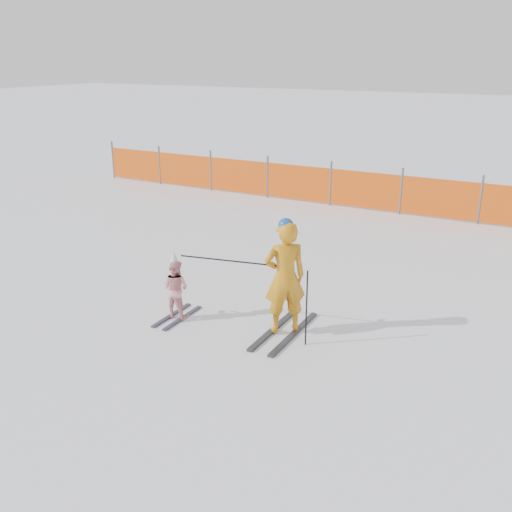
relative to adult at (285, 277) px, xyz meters
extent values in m
plane|color=white|center=(-0.72, -0.08, -0.91)|extent=(120.00, 120.00, 0.00)
cube|color=black|center=(-0.17, 0.00, -0.89)|extent=(0.09, 1.60, 0.04)
cube|color=black|center=(0.17, 0.00, -0.89)|extent=(0.09, 1.60, 0.04)
imported|color=orange|center=(0.00, 0.00, 0.00)|extent=(0.76, 0.73, 1.75)
sphere|color=#1A4D93|center=(0.00, 0.00, 0.81)|extent=(0.23, 0.23, 0.23)
cube|color=black|center=(-1.88, -0.35, -0.90)|extent=(0.09, 1.00, 0.03)
cube|color=black|center=(-1.66, -0.35, -0.90)|extent=(0.09, 1.00, 0.03)
imported|color=pink|center=(-1.77, -0.35, -0.40)|extent=(0.48, 0.38, 0.96)
cone|color=silver|center=(-1.77, -0.35, 0.11)|extent=(0.19, 0.19, 0.24)
cylinder|color=black|center=(0.45, -0.20, -0.33)|extent=(0.02, 0.02, 1.17)
cylinder|color=black|center=(-0.88, -0.18, 0.17)|extent=(1.53, 0.33, 0.02)
cylinder|color=#595960|center=(-10.29, 7.73, -0.29)|extent=(0.06, 0.06, 1.25)
cylinder|color=#595960|center=(-8.29, 7.73, -0.29)|extent=(0.06, 0.06, 1.25)
cylinder|color=#595960|center=(-6.29, 7.73, -0.29)|extent=(0.06, 0.06, 1.25)
cylinder|color=#595960|center=(-4.29, 7.73, -0.29)|extent=(0.06, 0.06, 1.25)
cylinder|color=#595960|center=(-2.29, 7.73, -0.29)|extent=(0.06, 0.06, 1.25)
cylinder|color=#595960|center=(-0.29, 7.73, -0.29)|extent=(0.06, 0.06, 1.25)
cylinder|color=#595960|center=(1.71, 7.73, -0.29)|extent=(0.06, 0.06, 1.25)
cube|color=#E9540C|center=(-2.88, 7.73, -0.36)|extent=(14.81, 0.03, 1.00)
camera|label=1|loc=(3.39, -7.16, 3.14)|focal=40.00mm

